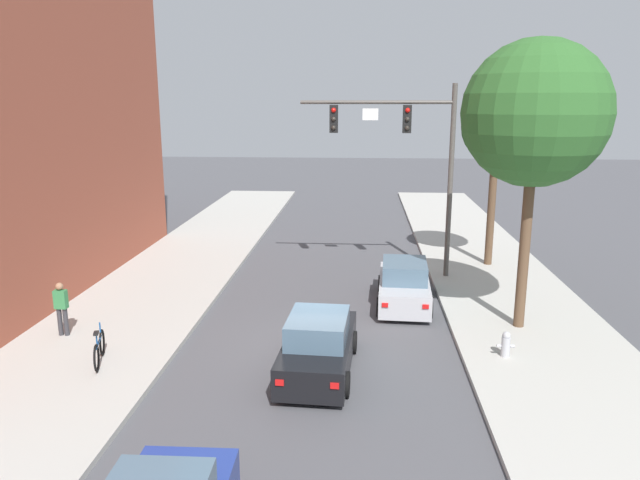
% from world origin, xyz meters
% --- Properties ---
extents(ground_plane, '(120.00, 120.00, 0.00)m').
position_xyz_m(ground_plane, '(0.00, 0.00, 0.00)').
color(ground_plane, '#4C4C51').
extents(sidewalk_left, '(5.00, 60.00, 0.15)m').
position_xyz_m(sidewalk_left, '(-6.50, 0.00, 0.07)').
color(sidewalk_left, '#B2AFA8').
rests_on(sidewalk_left, ground).
extents(sidewalk_right, '(5.00, 60.00, 0.15)m').
position_xyz_m(sidewalk_right, '(6.50, 0.00, 0.07)').
color(sidewalk_right, '#B2AFA8').
rests_on(sidewalk_right, ground).
extents(traffic_signal_mast, '(5.93, 0.38, 7.50)m').
position_xyz_m(traffic_signal_mast, '(2.96, 7.62, 5.31)').
color(traffic_signal_mast, '#514C47').
rests_on(traffic_signal_mast, sidewalk_right).
extents(car_lead_silver, '(1.99, 4.31, 1.60)m').
position_xyz_m(car_lead_silver, '(2.70, 4.39, 0.72)').
color(car_lead_silver, '#B7B7BC').
rests_on(car_lead_silver, ground).
extents(car_following_black, '(2.01, 4.32, 1.60)m').
position_xyz_m(car_following_black, '(0.09, -1.14, 0.72)').
color(car_following_black, black).
rests_on(car_following_black, ground).
extents(pedestrian_sidewalk_left_walker, '(0.36, 0.22, 1.64)m').
position_xyz_m(pedestrian_sidewalk_left_walker, '(-7.68, 0.49, 1.06)').
color(pedestrian_sidewalk_left_walker, '#333338').
rests_on(pedestrian_sidewalk_left_walker, sidewalk_left).
extents(bicycle_leaning, '(0.56, 1.72, 0.98)m').
position_xyz_m(bicycle_leaning, '(-5.77, -1.30, 0.54)').
color(bicycle_leaning, black).
rests_on(bicycle_leaning, sidewalk_left).
extents(fire_hydrant, '(0.48, 0.24, 0.72)m').
position_xyz_m(fire_hydrant, '(5.17, -0.14, 0.51)').
color(fire_hydrant, '#B2B2B7').
rests_on(fire_hydrant, sidewalk_right).
extents(street_tree_nearest, '(4.25, 4.25, 8.62)m').
position_xyz_m(street_tree_nearest, '(6.11, 2.21, 6.62)').
color(street_tree_nearest, brown).
rests_on(street_tree_nearest, sidewalk_right).
extents(street_tree_second, '(2.88, 2.88, 7.25)m').
position_xyz_m(street_tree_second, '(6.65, 9.51, 5.89)').
color(street_tree_second, brown).
rests_on(street_tree_second, sidewalk_right).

